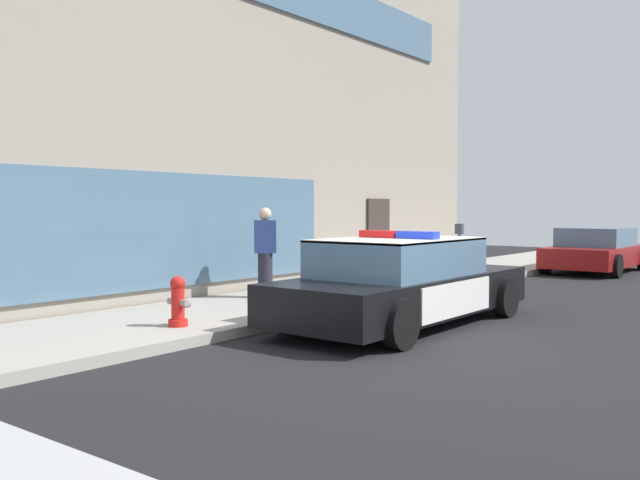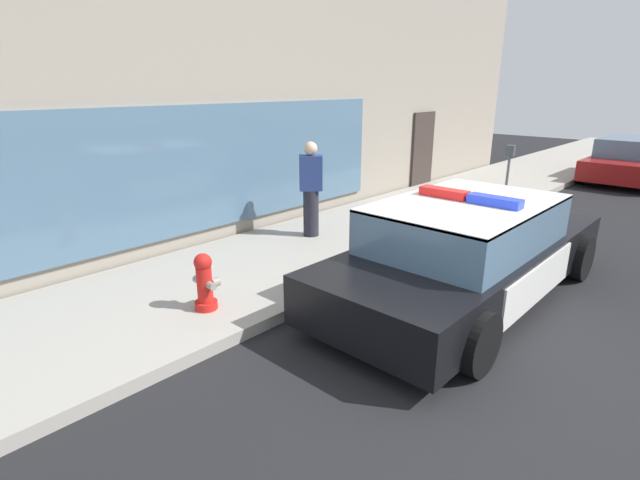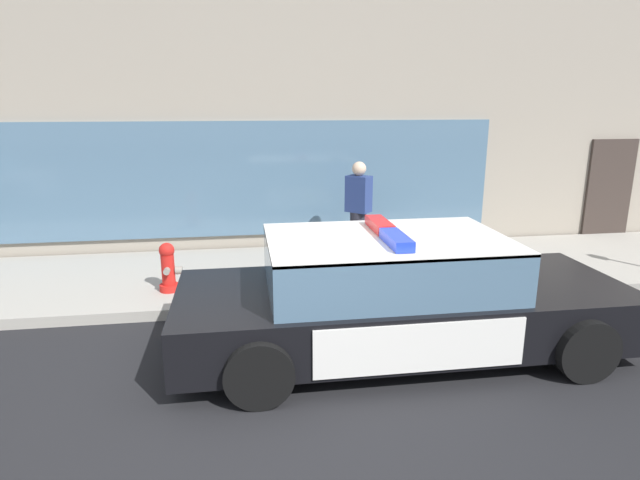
{
  "view_description": "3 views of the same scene",
  "coord_description": "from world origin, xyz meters",
  "px_view_note": "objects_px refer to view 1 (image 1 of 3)",
  "views": [
    {
      "loc": [
        -7.56,
        -4.62,
        1.84
      ],
      "look_at": [
        0.44,
        1.68,
        1.36
      ],
      "focal_mm": 37.64,
      "sensor_mm": 36.0,
      "label": 1
    },
    {
      "loc": [
        -4.29,
        -1.79,
        2.81
      ],
      "look_at": [
        0.48,
        2.63,
        0.68
      ],
      "focal_mm": 26.75,
      "sensor_mm": 36.0,
      "label": 2
    },
    {
      "loc": [
        -0.22,
        -4.64,
        2.85
      ],
      "look_at": [
        0.83,
        2.26,
        1.0
      ],
      "focal_mm": 29.61,
      "sensor_mm": 36.0,
      "label": 3
    }
  ],
  "objects_px": {
    "pedestrian_on_sidewalk": "(265,252)",
    "parking_meter": "(459,241)",
    "fire_hydrant": "(178,302)",
    "police_cruiser": "(403,282)",
    "car_down_street": "(596,250)"
  },
  "relations": [
    {
      "from": "pedestrian_on_sidewalk",
      "to": "parking_meter",
      "type": "xyz_separation_m",
      "value": [
        4.92,
        -1.58,
        0.07
      ]
    },
    {
      "from": "car_down_street",
      "to": "pedestrian_on_sidewalk",
      "type": "height_order",
      "value": "pedestrian_on_sidewalk"
    },
    {
      "from": "fire_hydrant",
      "to": "pedestrian_on_sidewalk",
      "type": "relative_size",
      "value": 0.42
    },
    {
      "from": "car_down_street",
      "to": "parking_meter",
      "type": "bearing_deg",
      "value": 167.01
    },
    {
      "from": "police_cruiser",
      "to": "car_down_street",
      "type": "xyz_separation_m",
      "value": [
        11.07,
        0.2,
        -0.05
      ]
    },
    {
      "from": "police_cruiser",
      "to": "pedestrian_on_sidewalk",
      "type": "xyz_separation_m",
      "value": [
        0.25,
        3.18,
        0.33
      ]
    },
    {
      "from": "pedestrian_on_sidewalk",
      "to": "fire_hydrant",
      "type": "bearing_deg",
      "value": -26.59
    },
    {
      "from": "police_cruiser",
      "to": "parking_meter",
      "type": "bearing_deg",
      "value": 17.43
    },
    {
      "from": "fire_hydrant",
      "to": "car_down_street",
      "type": "xyz_separation_m",
      "value": [
        13.89,
        -1.84,
        0.13
      ]
    },
    {
      "from": "police_cruiser",
      "to": "parking_meter",
      "type": "xyz_separation_m",
      "value": [
        5.17,
        1.59,
        0.4
      ]
    },
    {
      "from": "police_cruiser",
      "to": "fire_hydrant",
      "type": "xyz_separation_m",
      "value": [
        -2.82,
        2.04,
        -0.18
      ]
    },
    {
      "from": "pedestrian_on_sidewalk",
      "to": "parking_meter",
      "type": "bearing_deg",
      "value": 115.11
    },
    {
      "from": "police_cruiser",
      "to": "car_down_street",
      "type": "bearing_deg",
      "value": 1.31
    },
    {
      "from": "fire_hydrant",
      "to": "parking_meter",
      "type": "xyz_separation_m",
      "value": [
        7.99,
        -0.44,
        0.58
      ]
    },
    {
      "from": "fire_hydrant",
      "to": "pedestrian_on_sidewalk",
      "type": "distance_m",
      "value": 3.31
    }
  ]
}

